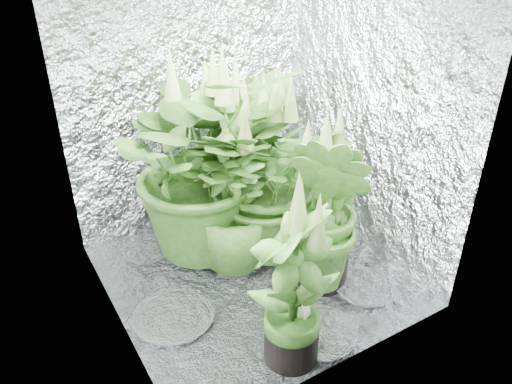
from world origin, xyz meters
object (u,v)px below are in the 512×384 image
at_px(plant_b, 229,155).
at_px(plant_d, 232,200).
at_px(circulation_fan, 305,206).
at_px(plant_g, 326,212).
at_px(plant_e, 269,176).
at_px(plant_a, 202,162).
at_px(plant_c, 263,148).
at_px(plant_f, 294,288).

height_order(plant_b, plant_d, plant_b).
bearing_deg(circulation_fan, plant_g, -135.18).
height_order(plant_e, plant_g, plant_e).
bearing_deg(plant_b, plant_a, -154.45).
bearing_deg(plant_c, plant_b, -160.08).
relative_size(plant_b, circulation_fan, 3.24).
bearing_deg(plant_c, plant_a, -157.60).
bearing_deg(plant_b, plant_e, -78.30).
distance_m(plant_c, plant_d, 0.69).
xyz_separation_m(plant_f, plant_g, (0.48, 0.39, 0.04)).
xyz_separation_m(plant_b, plant_e, (0.07, -0.36, -0.01)).
relative_size(plant_c, plant_e, 0.82).
xyz_separation_m(plant_a, circulation_fan, (0.70, -0.11, -0.47)).
distance_m(plant_c, plant_g, 0.90).
distance_m(plant_f, plant_g, 0.62).
relative_size(plant_d, plant_f, 1.02).
xyz_separation_m(plant_d, plant_g, (0.36, -0.42, 0.02)).
relative_size(plant_a, plant_f, 1.35).
xyz_separation_m(plant_a, plant_c, (0.58, 0.24, -0.14)).
bearing_deg(plant_d, plant_c, 43.48).
height_order(plant_d, circulation_fan, plant_d).
bearing_deg(plant_f, plant_d, 81.30).
xyz_separation_m(plant_a, plant_e, (0.32, -0.24, -0.08)).
bearing_deg(plant_b, plant_c, 19.92).
height_order(plant_e, circulation_fan, plant_e).
bearing_deg(plant_e, circulation_fan, 18.51).
relative_size(plant_a, plant_g, 1.24).
height_order(plant_a, circulation_fan, plant_a).
bearing_deg(plant_b, plant_d, -115.89).
bearing_deg(plant_e, plant_f, -114.84).
bearing_deg(plant_g, plant_c, 81.02).
bearing_deg(plant_f, circulation_fan, 51.03).
distance_m(plant_a, plant_b, 0.28).
height_order(plant_a, plant_f, plant_a).
bearing_deg(plant_a, plant_e, -36.85).
bearing_deg(plant_c, circulation_fan, -70.31).
relative_size(plant_f, plant_g, 0.91).
height_order(plant_b, circulation_fan, plant_b).
bearing_deg(circulation_fan, plant_e, 179.62).
distance_m(plant_b, plant_g, 0.80).
relative_size(plant_a, plant_c, 1.21).
distance_m(plant_b, circulation_fan, 0.65).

